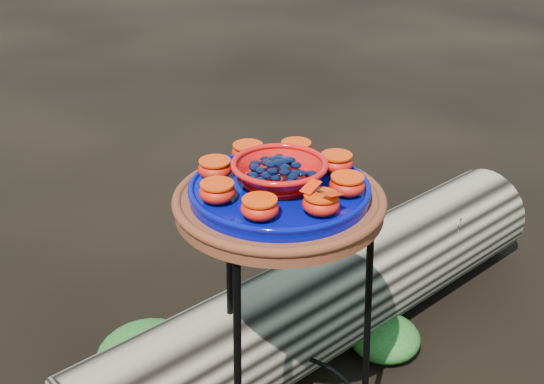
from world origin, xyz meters
TOP-DOWN VIEW (x-y plane):
  - plant_stand at (0.00, 0.00)m, footprint 0.44×0.44m
  - terracotta_saucer at (0.00, 0.00)m, footprint 0.43×0.43m
  - cobalt_plate at (0.00, 0.00)m, footprint 0.37×0.37m
  - red_bowl at (0.00, 0.00)m, footprint 0.18×0.18m
  - glass_gems at (0.00, 0.00)m, footprint 0.14×0.14m
  - orange_half_0 at (-0.01, -0.14)m, footprint 0.07×0.07m
  - orange_half_1 at (0.09, -0.11)m, footprint 0.07×0.07m
  - orange_half_2 at (0.14, -0.02)m, footprint 0.07×0.07m
  - orange_half_3 at (0.11, 0.09)m, footprint 0.07×0.07m
  - orange_half_4 at (0.02, 0.14)m, footprint 0.07×0.07m
  - orange_half_5 at (-0.09, 0.11)m, footprint 0.07×0.07m
  - orange_half_6 at (-0.14, 0.02)m, footprint 0.07×0.07m
  - orange_half_7 at (-0.11, -0.09)m, footprint 0.07×0.07m
  - butterfly at (-0.01, -0.14)m, footprint 0.10×0.08m
  - driftwood_log at (0.39, 0.27)m, footprint 1.71×0.60m
  - foliage_right at (0.49, 0.13)m, footprint 0.22×0.22m
  - foliage_back at (-0.13, 0.45)m, footprint 0.30×0.30m

SIDE VIEW (x-z plane):
  - foliage_right at x=0.49m, z-range 0.00..0.11m
  - foliage_back at x=-0.13m, z-range 0.00..0.15m
  - driftwood_log at x=0.39m, z-range 0.00..0.31m
  - plant_stand at x=0.00m, z-range 0.00..0.70m
  - terracotta_saucer at x=0.00m, z-range 0.70..0.73m
  - cobalt_plate at x=0.00m, z-range 0.73..0.76m
  - orange_half_0 at x=-0.01m, z-range 0.76..0.80m
  - orange_half_1 at x=0.09m, z-range 0.76..0.80m
  - orange_half_2 at x=0.14m, z-range 0.76..0.80m
  - orange_half_3 at x=0.11m, z-range 0.76..0.80m
  - orange_half_4 at x=0.02m, z-range 0.76..0.80m
  - orange_half_5 at x=-0.09m, z-range 0.76..0.80m
  - orange_half_6 at x=-0.14m, z-range 0.76..0.80m
  - orange_half_7 at x=-0.11m, z-range 0.76..0.80m
  - red_bowl at x=0.00m, z-range 0.76..0.81m
  - butterfly at x=-0.01m, z-range 0.80..0.81m
  - glass_gems at x=0.00m, z-range 0.81..0.83m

